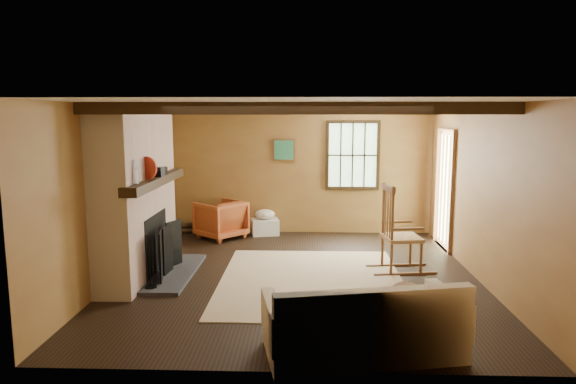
{
  "coord_description": "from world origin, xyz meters",
  "views": [
    {
      "loc": [
        0.11,
        -7.0,
        2.26
      ],
      "look_at": [
        -0.14,
        0.4,
        1.14
      ],
      "focal_mm": 32.0,
      "sensor_mm": 36.0,
      "label": 1
    }
  ],
  "objects_px": {
    "rocking_chair": "(399,235)",
    "sofa": "(365,328)",
    "fireplace": "(138,198)",
    "laundry_basket": "(265,227)",
    "armchair": "(221,219)"
  },
  "relations": [
    {
      "from": "rocking_chair",
      "to": "sofa",
      "type": "distance_m",
      "value": 2.83
    },
    {
      "from": "fireplace",
      "to": "armchair",
      "type": "height_order",
      "value": "fireplace"
    },
    {
      "from": "fireplace",
      "to": "sofa",
      "type": "distance_m",
      "value": 3.86
    },
    {
      "from": "fireplace",
      "to": "rocking_chair",
      "type": "relative_size",
      "value": 1.88
    },
    {
      "from": "sofa",
      "to": "laundry_basket",
      "type": "relative_size",
      "value": 3.95
    },
    {
      "from": "fireplace",
      "to": "rocking_chair",
      "type": "distance_m",
      "value": 3.75
    },
    {
      "from": "fireplace",
      "to": "armchair",
      "type": "distance_m",
      "value": 2.46
    },
    {
      "from": "fireplace",
      "to": "laundry_basket",
      "type": "relative_size",
      "value": 4.8
    },
    {
      "from": "fireplace",
      "to": "armchair",
      "type": "bearing_deg",
      "value": 70.55
    },
    {
      "from": "rocking_chair",
      "to": "laundry_basket",
      "type": "distance_m",
      "value": 3.09
    },
    {
      "from": "laundry_basket",
      "to": "armchair",
      "type": "xyz_separation_m",
      "value": [
        -0.79,
        -0.31,
        0.2
      ]
    },
    {
      "from": "sofa",
      "to": "armchair",
      "type": "height_order",
      "value": "sofa"
    },
    {
      "from": "fireplace",
      "to": "rocking_chair",
      "type": "height_order",
      "value": "fireplace"
    },
    {
      "from": "sofa",
      "to": "armchair",
      "type": "bearing_deg",
      "value": 103.43
    },
    {
      "from": "rocking_chair",
      "to": "laundry_basket",
      "type": "xyz_separation_m",
      "value": [
        -2.12,
        2.21,
        -0.39
      ]
    }
  ]
}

